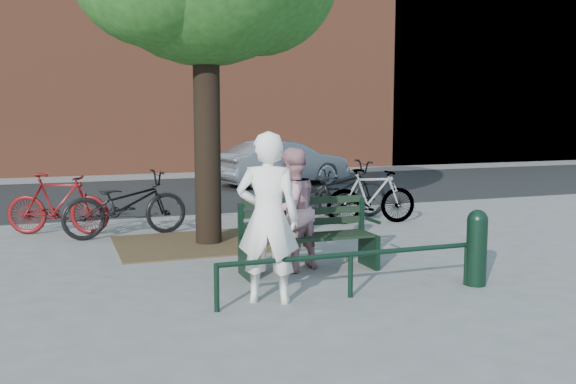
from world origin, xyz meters
name	(u,v)px	position (x,y,z in m)	size (l,w,h in m)	color
ground	(310,272)	(0.00, 0.00, 0.00)	(90.00, 90.00, 0.00)	gray
dirt_pit	(196,243)	(-1.00, 2.20, 0.01)	(2.40, 2.00, 0.02)	brown
road	(183,193)	(0.00, 8.50, 0.01)	(40.00, 7.00, 0.01)	black
park_bench	(307,234)	(0.00, 0.08, 0.48)	(1.74, 0.54, 0.97)	black
guard_railing	(351,261)	(0.00, -1.20, 0.40)	(3.06, 0.06, 0.51)	black
person_left	(268,218)	(-0.90, -1.05, 0.91)	(0.67, 0.44, 1.82)	white
person_right	(291,210)	(-0.19, 0.15, 0.79)	(0.77, 0.60, 1.58)	#BF838A
bollard	(477,245)	(1.60, -1.25, 0.48)	(0.24, 0.24, 0.90)	black
litter_bin	(270,212)	(0.07, 1.82, 0.50)	(0.48, 0.48, 0.99)	gray
bicycle_a	(125,204)	(-1.95, 3.20, 0.53)	(0.71, 2.03, 1.07)	black
bicycle_b	(58,204)	(-2.98, 3.77, 0.51)	(0.48, 1.70, 1.02)	#560C0D
bicycle_c	(304,194)	(1.46, 3.94, 0.46)	(0.61, 1.75, 0.92)	black
bicycle_d	(371,196)	(2.39, 2.95, 0.50)	(0.47, 1.67, 1.00)	gray
bicycle_e	(337,190)	(2.02, 3.66, 0.55)	(0.74, 2.11, 1.11)	black
parked_car	(282,163)	(2.87, 9.18, 0.62)	(1.32, 3.79, 1.25)	gray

